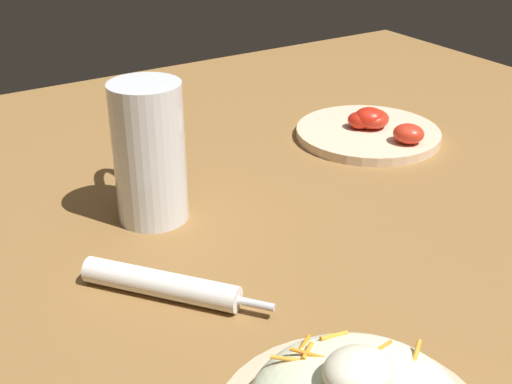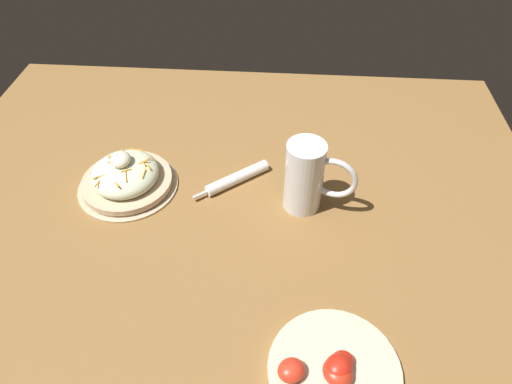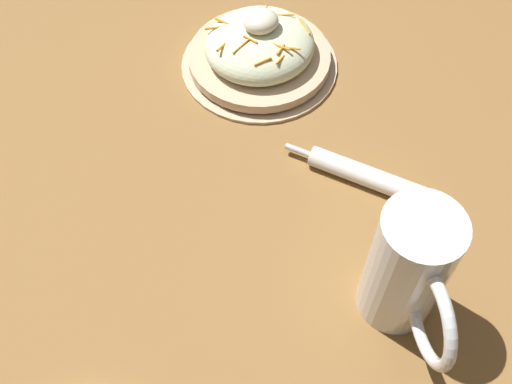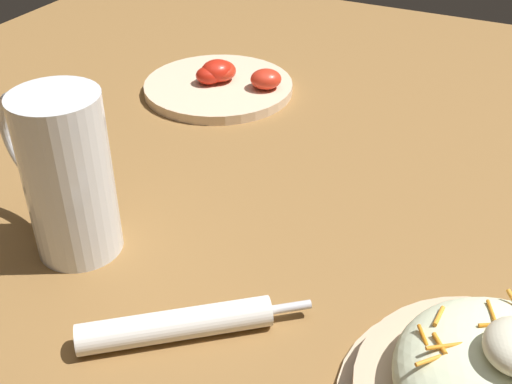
% 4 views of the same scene
% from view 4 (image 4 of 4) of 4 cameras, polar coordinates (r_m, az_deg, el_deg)
% --- Properties ---
extents(ground_plane, '(1.43, 1.43, 0.00)m').
position_cam_4_polar(ground_plane, '(0.69, 3.00, -1.43)').
color(ground_plane, olive).
extents(beer_mug, '(0.08, 0.15, 0.17)m').
position_cam_4_polar(beer_mug, '(0.62, -16.51, 0.87)').
color(beer_mug, white).
rests_on(beer_mug, ground_plane).
extents(napkin_roll, '(0.14, 0.17, 0.03)m').
position_cam_4_polar(napkin_roll, '(0.54, -7.00, -11.68)').
color(napkin_roll, white).
rests_on(napkin_roll, ground_plane).
extents(tomato_plate, '(0.22, 0.22, 0.05)m').
position_cam_4_polar(tomato_plate, '(0.94, -3.16, 9.63)').
color(tomato_plate, beige).
rests_on(tomato_plate, ground_plane).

